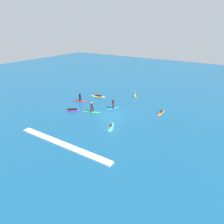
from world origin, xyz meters
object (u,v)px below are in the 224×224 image
object	(u,v)px
surfer_on_orange_board	(161,112)
marker_buoy	(135,96)
surfer_on_green_board	(92,110)
surfer_on_teal_board	(111,127)
surfer_on_blue_board	(113,106)
surfer_on_purple_board	(72,110)
surfer_on_red_board	(80,99)
surfer_on_yellow_board	(98,96)

from	to	relation	value
surfer_on_orange_board	marker_buoy	bearing A→B (deg)	-128.35
surfer_on_green_board	marker_buoy	world-z (taller)	surfer_on_green_board
surfer_on_orange_board	marker_buoy	distance (m)	9.05
surfer_on_teal_board	surfer_on_blue_board	size ratio (longest dim) A/B	1.14
surfer_on_teal_board	surfer_on_purple_board	bearing A→B (deg)	-127.51
surfer_on_teal_board	surfer_on_red_board	bearing A→B (deg)	-145.75
surfer_on_purple_board	surfer_on_green_board	bearing A→B (deg)	-15.64
surfer_on_orange_board	surfer_on_purple_board	bearing A→B (deg)	-64.67
surfer_on_orange_board	surfer_on_red_board	world-z (taller)	surfer_on_red_board
surfer_on_green_board	marker_buoy	size ratio (longest dim) A/B	2.87
surfer_on_purple_board	surfer_on_blue_board	size ratio (longest dim) A/B	0.82
surfer_on_red_board	marker_buoy	bearing A→B (deg)	-146.45
surfer_on_orange_board	surfer_on_blue_board	xyz separation A→B (m)	(-7.71, -2.71, 0.39)
surfer_on_orange_board	surfer_on_teal_board	bearing A→B (deg)	-29.03
surfer_on_red_board	surfer_on_yellow_board	bearing A→B (deg)	-119.89
surfer_on_yellow_board	marker_buoy	bearing A→B (deg)	-161.31
surfer_on_blue_board	surfer_on_teal_board	bearing A→B (deg)	-126.92
surfer_on_yellow_board	surfer_on_teal_board	world-z (taller)	surfer_on_yellow_board
surfer_on_purple_board	surfer_on_red_board	distance (m)	4.74
surfer_on_green_board	surfer_on_red_board	distance (m)	5.99
surfer_on_yellow_board	marker_buoy	xyz separation A→B (m)	(6.33, 3.98, 0.05)
surfer_on_green_board	marker_buoy	xyz separation A→B (m)	(2.34, 11.11, -0.31)
surfer_on_orange_board	marker_buoy	size ratio (longest dim) A/B	2.62
surfer_on_teal_board	surfer_on_red_board	xyz separation A→B (m)	(-10.88, 5.84, 0.33)
surfer_on_green_board	surfer_on_purple_board	distance (m)	3.47
surfer_on_yellow_board	surfer_on_red_board	world-z (taller)	surfer_on_red_board
surfer_on_yellow_board	surfer_on_teal_board	size ratio (longest dim) A/B	1.07
surfer_on_blue_board	surfer_on_red_board	bearing A→B (deg)	115.66
surfer_on_teal_board	surfer_on_green_board	xyz separation A→B (m)	(-5.68, 2.87, 0.37)
surfer_on_red_board	surfer_on_purple_board	bearing A→B (deg)	101.54
surfer_on_orange_board	surfer_on_yellow_board	size ratio (longest dim) A/B	0.88
surfer_on_purple_board	marker_buoy	size ratio (longest dim) A/B	2.03
surfer_on_orange_board	surfer_on_teal_board	world-z (taller)	surfer_on_teal_board
surfer_on_yellow_board	marker_buoy	world-z (taller)	marker_buoy
surfer_on_green_board	surfer_on_orange_board	bearing A→B (deg)	10.35
surfer_on_red_board	marker_buoy	size ratio (longest dim) A/B	2.54
surfer_on_green_board	surfer_on_blue_board	size ratio (longest dim) A/B	1.17
surfer_on_blue_board	marker_buoy	distance (m)	7.83
surfer_on_green_board	marker_buoy	distance (m)	11.36
surfer_on_teal_board	surfer_on_blue_board	distance (m)	7.14
surfer_on_purple_board	surfer_on_blue_board	bearing A→B (deg)	2.99
marker_buoy	surfer_on_teal_board	bearing A→B (deg)	-76.59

